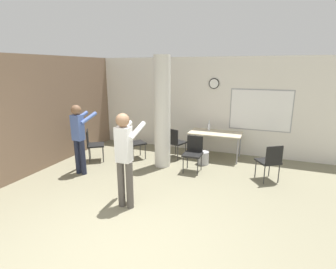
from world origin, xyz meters
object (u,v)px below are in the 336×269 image
at_px(folding_table, 216,134).
at_px(person_playing_front, 125,153).
at_px(chair_by_left_wall, 93,143).
at_px(bottle_on_table, 209,127).
at_px(chair_mid_room, 270,160).
at_px(person_watching_back, 79,134).
at_px(chair_table_left, 175,141).
at_px(chair_near_pillar, 134,141).
at_px(chair_table_front, 193,151).

bearing_deg(folding_table, person_playing_front, -106.62).
bearing_deg(folding_table, chair_by_left_wall, -153.84).
bearing_deg(bottle_on_table, person_playing_front, -102.40).
xyz_separation_m(chair_mid_room, person_watching_back, (-4.24, -1.13, 0.48)).
xyz_separation_m(chair_by_left_wall, chair_table_left, (2.02, 1.01, 0.00)).
bearing_deg(chair_near_pillar, chair_by_left_wall, -149.97).
height_order(chair_by_left_wall, chair_table_left, same).
distance_m(folding_table, chair_table_left, 1.15).
relative_size(bottle_on_table, chair_mid_room, 0.34).
height_order(bottle_on_table, chair_table_left, bottle_on_table).
relative_size(folding_table, person_playing_front, 0.82).
height_order(folding_table, chair_table_left, chair_table_left).
bearing_deg(chair_by_left_wall, chair_near_pillar, 30.03).
height_order(person_playing_front, person_watching_back, person_playing_front).
relative_size(chair_near_pillar, chair_by_left_wall, 1.00).
distance_m(chair_by_left_wall, chair_table_front, 2.76).
xyz_separation_m(bottle_on_table, chair_table_left, (-0.80, -0.63, -0.34)).
height_order(chair_near_pillar, person_watching_back, person_watching_back).
bearing_deg(chair_by_left_wall, folding_table, 26.16).
bearing_deg(chair_mid_room, bottle_on_table, 141.70).
distance_m(bottle_on_table, chair_near_pillar, 2.17).
relative_size(folding_table, chair_by_left_wall, 1.65).
bearing_deg(person_watching_back, folding_table, 39.86).
bearing_deg(chair_mid_room, chair_table_left, 164.34).
xyz_separation_m(chair_by_left_wall, person_watching_back, (0.26, -0.83, 0.48)).
bearing_deg(bottle_on_table, chair_table_left, -141.74).
bearing_deg(chair_near_pillar, chair_table_front, -8.38).
relative_size(bottle_on_table, chair_table_left, 0.34).
distance_m(chair_near_pillar, chair_by_left_wall, 1.11).
relative_size(chair_by_left_wall, chair_table_left, 1.00).
bearing_deg(bottle_on_table, chair_near_pillar, -149.71).
relative_size(chair_mid_room, chair_table_left, 1.00).
bearing_deg(chair_table_left, chair_by_left_wall, -153.45).
relative_size(bottle_on_table, chair_by_left_wall, 0.34).
distance_m(chair_near_pillar, chair_table_front, 1.80).
bearing_deg(chair_near_pillar, person_watching_back, -116.82).
distance_m(folding_table, person_playing_front, 3.45).
bearing_deg(chair_by_left_wall, person_playing_front, -40.96).
relative_size(bottle_on_table, person_watching_back, 0.18).
relative_size(chair_table_left, person_watching_back, 0.52).
bearing_deg(chair_by_left_wall, chair_table_left, 26.55).
bearing_deg(chair_table_front, chair_table_left, 135.75).
xyz_separation_m(folding_table, bottle_on_table, (-0.23, 0.14, 0.17)).
xyz_separation_m(chair_table_front, person_playing_front, (-0.68, -2.09, 0.52)).
distance_m(chair_table_left, person_playing_front, 2.85).
distance_m(chair_mid_room, chair_table_front, 1.76).
height_order(folding_table, chair_near_pillar, chair_near_pillar).
height_order(folding_table, chair_mid_room, chair_mid_room).
xyz_separation_m(chair_mid_room, person_playing_front, (-2.44, -2.10, 0.52)).
xyz_separation_m(folding_table, chair_table_left, (-1.03, -0.49, -0.17)).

